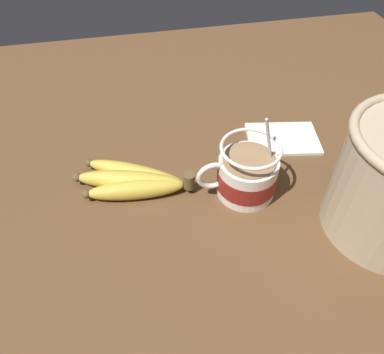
% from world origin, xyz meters
% --- Properties ---
extents(table, '(1.37, 1.37, 0.03)m').
position_xyz_m(table, '(0.00, 0.00, 0.02)').
color(table, brown).
rests_on(table, ground).
extents(coffee_mug, '(0.14, 0.10, 0.16)m').
position_xyz_m(coffee_mug, '(-0.03, -0.02, 0.07)').
color(coffee_mug, white).
rests_on(coffee_mug, table).
extents(banana_bunch, '(0.21, 0.12, 0.04)m').
position_xyz_m(banana_bunch, '(0.16, -0.07, 0.05)').
color(banana_bunch, brown).
rests_on(banana_bunch, table).
extents(napkin, '(0.16, 0.12, 0.01)m').
position_xyz_m(napkin, '(-0.15, -0.14, 0.04)').
color(napkin, white).
rests_on(napkin, table).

